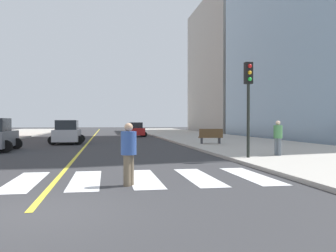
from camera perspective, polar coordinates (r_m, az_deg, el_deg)
The scene contains 11 objects.
ground_plane at distance 8.00m, azimuth -20.86°, elevation -12.51°, with size 220.00×220.00×0.00m, color #333335.
sidewalk_kerb_east at distance 29.68m, azimuth 11.53°, elevation -2.69°, with size 10.00×120.00×0.15m, color #B2ADA3.
crosswalk_paint at distance 11.88m, azimuth -17.04°, elevation -8.12°, with size 13.50×4.00×0.01m.
lane_divider_paint at distance 47.70m, azimuth -11.41°, elevation -1.49°, with size 0.16×80.00×0.01m, color yellow.
parking_garage_concrete at distance 70.12m, azimuth 12.54°, elevation 8.86°, with size 18.00×24.00×23.59m, color #B2ADA3.
car_red_nearest at distance 44.34m, azimuth -5.01°, elevation -0.62°, with size 2.48×3.89×1.71m.
car_silver_second at distance 31.00m, azimuth -15.37°, elevation -1.02°, with size 2.70×4.32×1.93m.
traffic_light_near_corner at distance 17.45m, azimuth 12.38°, elevation 5.43°, with size 0.36×0.41×4.41m.
park_bench at distance 27.85m, azimuth 6.64°, elevation -1.63°, with size 1.84×0.70×1.12m.
pedestrian_crossing at distance 10.47m, azimuth -6.12°, elevation -3.91°, with size 0.44×0.44×1.78m.
pedestrian_waiting_east at distance 18.83m, azimuth 16.70°, elevation -1.53°, with size 0.43×0.43×1.72m.
Camera 1 is at (1.53, -7.64, 1.82)m, focal length 39.27 mm.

